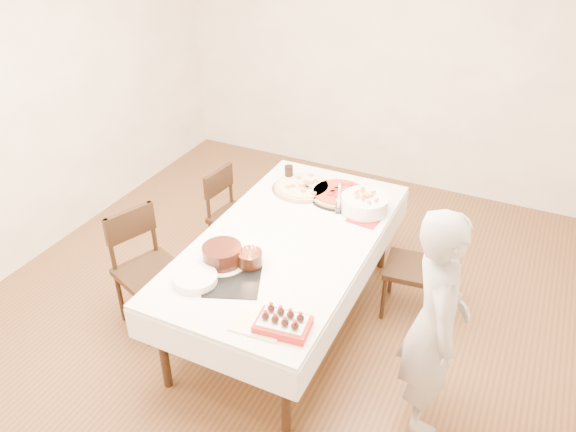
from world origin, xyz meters
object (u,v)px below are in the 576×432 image
at_px(chair_left_dessert, 150,273).
at_px(strawberry_box, 283,323).
at_px(birthday_cake, 249,254).
at_px(chair_right_savory, 412,268).
at_px(pizza_pepperoni, 339,194).
at_px(person, 435,324).
at_px(layer_cake, 222,255).
at_px(pasta_bowl, 364,204).
at_px(chair_left_savory, 237,217).
at_px(taper_candle, 339,198).
at_px(dining_table, 288,279).
at_px(cola_glass, 289,173).
at_px(pizza_white, 303,187).

distance_m(chair_left_dessert, strawberry_box, 1.35).
bearing_deg(birthday_cake, chair_right_savory, 45.27).
bearing_deg(pizza_pepperoni, strawberry_box, -80.33).
bearing_deg(pizza_pepperoni, person, -47.52).
bearing_deg(chair_left_dessert, chair_right_savory, -129.69).
xyz_separation_m(chair_left_dessert, layer_cake, (0.63, 0.01, 0.36)).
distance_m(chair_left_dessert, pasta_bowl, 1.66).
xyz_separation_m(chair_left_savory, taper_candle, (0.94, -0.07, 0.47)).
distance_m(dining_table, pizza_pepperoni, 0.80).
bearing_deg(pasta_bowl, cola_glass, 165.08).
xyz_separation_m(chair_left_savory, chair_left_dessert, (-0.15, -0.99, 0.05)).
distance_m(pizza_pepperoni, birthday_cake, 1.11).
height_order(chair_right_savory, pasta_bowl, pasta_bowl).
bearing_deg(layer_cake, strawberry_box, -31.21).
distance_m(person, taper_candle, 1.30).
bearing_deg(birthday_cake, strawberry_box, -43.75).
bearing_deg(chair_left_savory, pasta_bowl, -171.44).
height_order(dining_table, taper_candle, taper_candle).
relative_size(pizza_pepperoni, strawberry_box, 1.60).
bearing_deg(person, layer_cake, 71.33).
distance_m(cola_glass, layer_cake, 1.22).
bearing_deg(chair_left_dessert, person, -158.21).
bearing_deg(birthday_cake, dining_table, 78.17).
xyz_separation_m(chair_right_savory, layer_cake, (-1.05, -0.94, 0.41)).
bearing_deg(person, chair_left_savory, 43.28).
height_order(pizza_white, birthday_cake, birthday_cake).
bearing_deg(strawberry_box, chair_left_savory, 129.15).
relative_size(dining_table, pizza_pepperoni, 4.40).
bearing_deg(dining_table, cola_glass, 115.22).
relative_size(pizza_pepperoni, cola_glass, 3.74).
xyz_separation_m(pizza_white, layer_cake, (-0.07, -1.12, 0.04)).
bearing_deg(chair_left_savory, person, 159.53).
bearing_deg(layer_cake, pasta_bowl, 58.71).
height_order(pizza_white, cola_glass, cola_glass).
xyz_separation_m(chair_left_dessert, taper_candle, (1.08, 0.92, 0.42)).
xyz_separation_m(layer_cake, strawberry_box, (0.62, -0.38, -0.03)).
bearing_deg(chair_left_dessert, strawberry_box, -175.59).
bearing_deg(pizza_white, pizza_pepperoni, 4.99).
bearing_deg(cola_glass, chair_left_dessert, -113.54).
bearing_deg(pizza_white, dining_table, -74.19).
height_order(chair_left_savory, taper_candle, taper_candle).
relative_size(taper_candle, strawberry_box, 0.83).
xyz_separation_m(person, pizza_pepperoni, (-1.03, 1.12, 0.02)).
distance_m(chair_right_savory, cola_glass, 1.25).
bearing_deg(taper_candle, pizza_white, 151.92).
distance_m(chair_right_savory, layer_cake, 1.47).
relative_size(chair_right_savory, person, 0.54).
bearing_deg(taper_candle, chair_right_savory, 2.56).
bearing_deg(birthday_cake, layer_cake, -162.81).
relative_size(chair_left_savory, taper_candle, 3.25).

